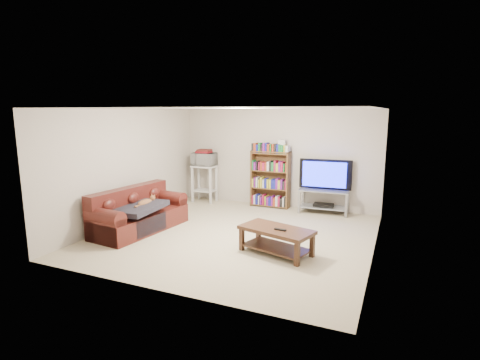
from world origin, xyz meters
The scene contains 19 objects.
floor centered at (0.00, 0.00, 0.00)m, with size 5.00×5.00×0.00m, color beige.
ceiling centered at (0.00, 0.00, 2.40)m, with size 5.00×5.00×0.00m, color white.
wall_back centered at (0.00, 2.50, 1.20)m, with size 5.00×5.00×0.00m, color beige.
wall_front centered at (0.00, -2.50, 1.20)m, with size 5.00×5.00×0.00m, color beige.
wall_left centered at (-2.50, 0.00, 1.20)m, with size 5.00×5.00×0.00m, color beige.
wall_right centered at (2.50, 0.00, 1.20)m, with size 5.00×5.00×0.00m, color beige.
sofa centered at (-1.95, -0.50, 0.30)m, with size 1.06×2.06×0.85m.
blanket centered at (-1.79, -0.66, 0.51)m, with size 0.77×0.99×0.10m, color #25232C.
cat centered at (-1.77, -0.48, 0.57)m, with size 0.22×0.54×0.16m, color brown, non-canonical shape.
coffee_table centered at (1.00, -0.61, 0.31)m, with size 1.33×0.91×0.44m.
remote centered at (1.09, -0.69, 0.45)m, with size 0.20×0.05×0.02m, color black.
tv_stand centered at (1.23, 2.23, 0.38)m, with size 1.14×0.56×0.56m.
television centered at (1.23, 2.23, 0.91)m, with size 1.20×0.16×0.69m, color black.
dvd_player centered at (1.23, 2.23, 0.19)m, with size 0.45×0.31×0.06m, color black.
bookshelf centered at (-0.11, 2.30, 0.72)m, with size 0.97×0.31×1.40m.
shelf_clutter centered at (-0.01, 2.31, 1.50)m, with size 0.71×0.22×0.28m.
microwave_stand centered at (-1.86, 2.12, 0.62)m, with size 0.61×0.45×0.96m.
microwave centered at (-1.86, 2.12, 1.13)m, with size 0.59×0.40×0.33m, color silver.
game_boxes centered at (-1.86, 2.12, 1.32)m, with size 0.35×0.31×0.05m, color maroon.
Camera 1 is at (2.80, -6.32, 2.36)m, focal length 28.00 mm.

